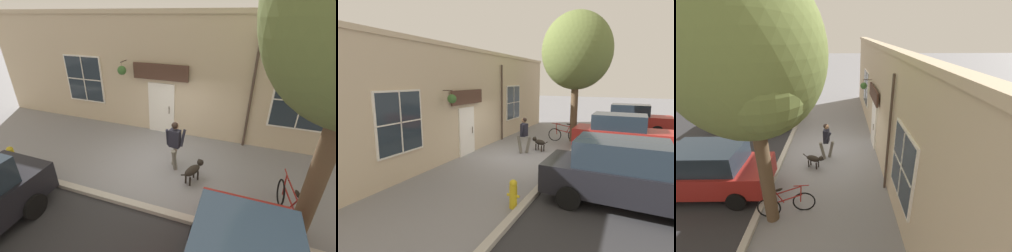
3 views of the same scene
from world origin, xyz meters
The scene contains 10 objects.
ground_plane centered at (0.00, 0.00, 0.00)m, with size 90.00×90.00×0.00m, color gray.
storefront_facade centered at (-2.34, -0.02, 2.34)m, with size 0.95×18.00×4.67m.
pedestrian_walking centered at (0.04, 0.47, 0.97)m, with size 0.67×0.59×1.63m.
dog_on_leash centered at (0.50, 1.21, 0.41)m, with size 0.94×0.52×0.63m.
street_tree_by_curb centered at (1.44, 3.96, 4.63)m, with size 3.60×3.24×6.73m.
leaning_bicycle centered at (1.09, 3.69, 0.38)m, with size 1.72×0.33×1.00m.
parked_car_nearest_curb centered at (4.33, -3.03, 0.88)m, with size 4.31×1.96×1.75m.
parked_car_mid_block centered at (3.97, 2.60, 0.88)m, with size 4.31×1.96×1.75m.
parked_car_far_end centered at (4.33, 8.24, 0.88)m, with size 4.31×1.96×1.75m.
fire_hydrant centered at (1.77, -4.45, 0.40)m, with size 0.34×0.20×0.77m.
Camera 2 is at (4.38, -10.18, 3.25)m, focal length 28.00 mm.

